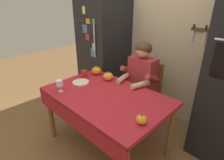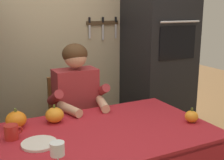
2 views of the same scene
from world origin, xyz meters
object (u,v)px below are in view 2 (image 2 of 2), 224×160
object	(u,v)px
dining_table	(108,143)
pumpkin_small	(55,115)
serving_tray	(39,144)
pumpkin_medium	(16,120)
pumpkin_large	(192,116)
coffee_mug	(12,132)
chair_behind_person	(72,123)
wall_oven	(158,54)
seated_person	(79,105)
wine_glass	(57,150)

from	to	relation	value
dining_table	pumpkin_small	distance (m)	0.43
serving_tray	pumpkin_medium	bearing A→B (deg)	102.40
pumpkin_large	coffee_mug	bearing A→B (deg)	166.22
chair_behind_person	pumpkin_small	world-z (taller)	chair_behind_person
wall_oven	pumpkin_large	size ratio (longest dim) A/B	19.84
pumpkin_large	pumpkin_small	distance (m)	0.97
chair_behind_person	seated_person	xyz separation A→B (m)	(-0.00, -0.19, 0.23)
pumpkin_large	serving_tray	size ratio (longest dim) A/B	0.50
wine_glass	pumpkin_large	bearing A→B (deg)	9.63
wine_glass	pumpkin_medium	bearing A→B (deg)	98.41
wall_oven	serving_tray	xyz separation A→B (m)	(-1.50, -0.91, -0.30)
dining_table	pumpkin_medium	xyz separation A→B (m)	(-0.52, 0.34, 0.14)
chair_behind_person	wine_glass	size ratio (longest dim) A/B	6.62
wall_oven	pumpkin_large	bearing A→B (deg)	-113.39
chair_behind_person	coffee_mug	bearing A→B (deg)	-133.98
dining_table	pumpkin_medium	distance (m)	0.64
dining_table	seated_person	xyz separation A→B (m)	(0.03, 0.60, 0.08)
coffee_mug	wine_glass	bearing A→B (deg)	-71.90
dining_table	coffee_mug	distance (m)	0.62
dining_table	serving_tray	xyz separation A→B (m)	(-0.45, 0.01, 0.09)
pumpkin_medium	chair_behind_person	bearing A→B (deg)	39.65
pumpkin_medium	pumpkin_small	distance (m)	0.26
wine_glass	serving_tray	xyz separation A→B (m)	(-0.02, 0.31, -0.09)
chair_behind_person	pumpkin_small	bearing A→B (deg)	-121.33
wall_oven	pumpkin_small	xyz separation A→B (m)	(-1.31, -0.61, -0.26)
chair_behind_person	pumpkin_large	xyz separation A→B (m)	(0.57, -0.92, 0.27)
wall_oven	chair_behind_person	xyz separation A→B (m)	(-1.02, -0.13, -0.54)
dining_table	coffee_mug	world-z (taller)	coffee_mug
wall_oven	wine_glass	world-z (taller)	wall_oven
seated_person	wine_glass	bearing A→B (deg)	-116.78
wall_oven	dining_table	bearing A→B (deg)	-138.69
wall_oven	dining_table	size ratio (longest dim) A/B	1.50
seated_person	pumpkin_large	bearing A→B (deg)	-51.91
seated_person	pumpkin_medium	size ratio (longest dim) A/B	9.00
wall_oven	seated_person	size ratio (longest dim) A/B	1.69
dining_table	wine_glass	xyz separation A→B (m)	(-0.43, -0.30, 0.18)
pumpkin_large	chair_behind_person	bearing A→B (deg)	121.89
chair_behind_person	pumpkin_large	world-z (taller)	chair_behind_person
pumpkin_medium	serving_tray	world-z (taller)	pumpkin_medium
coffee_mug	pumpkin_medium	world-z (taller)	pumpkin_medium
pumpkin_small	serving_tray	distance (m)	0.36
seated_person	pumpkin_large	distance (m)	0.93
pumpkin_small	chair_behind_person	bearing A→B (deg)	58.67
wine_glass	pumpkin_medium	world-z (taller)	wine_glass
coffee_mug	pumpkin_medium	bearing A→B (deg)	71.72
wine_glass	pumpkin_large	size ratio (longest dim) A/B	1.33
serving_tray	coffee_mug	bearing A→B (deg)	129.61
seated_person	pumpkin_large	xyz separation A→B (m)	(0.57, -0.73, 0.04)
dining_table	serving_tray	world-z (taller)	serving_tray
coffee_mug	dining_table	bearing A→B (deg)	-15.87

